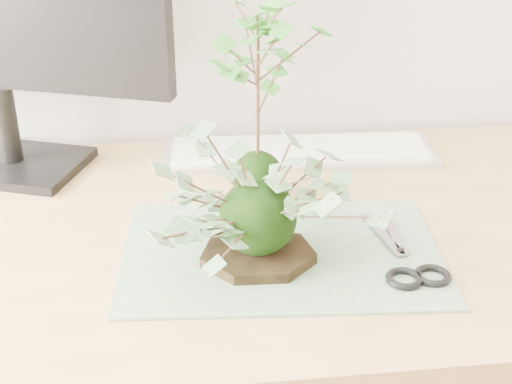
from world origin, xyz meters
TOP-DOWN VIEW (x-y plane):
  - desk at (0.04, 1.23)m, footprint 1.60×0.70m
  - cutting_mat at (0.04, 1.14)m, footprint 0.47×0.33m
  - stone_dish at (0.00, 1.12)m, footprint 0.17×0.17m
  - ivy_kokedama at (0.00, 1.12)m, footprint 0.34×0.34m
  - maple_kokedama at (0.02, 1.31)m, footprint 0.22×0.22m
  - keyboard at (0.12, 1.48)m, footprint 0.51×0.18m
  - scissors at (0.20, 1.07)m, footprint 0.09×0.20m

SIDE VIEW (x-z plane):
  - desk at x=0.04m, z-range 0.28..1.02m
  - cutting_mat at x=0.04m, z-range 0.74..0.74m
  - scissors at x=0.20m, z-range 0.74..0.75m
  - keyboard at x=0.12m, z-range 0.74..0.76m
  - stone_dish at x=0.00m, z-range 0.74..0.76m
  - ivy_kokedama at x=0.00m, z-range 0.76..0.97m
  - maple_kokedama at x=0.02m, z-range 0.81..1.15m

